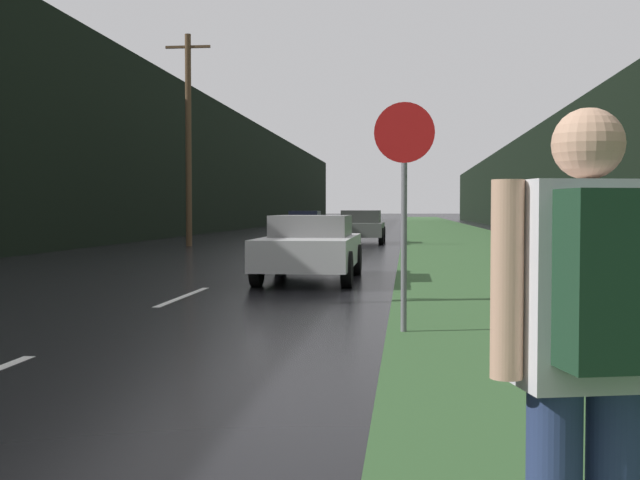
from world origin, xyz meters
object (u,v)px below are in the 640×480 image
at_px(car_passing_near, 311,246).
at_px(car_oncoming, 305,224).
at_px(stop_sign, 404,190).
at_px(car_passing_far, 361,227).
at_px(hitchhiker_with_backpack, 591,353).

height_order(car_passing_near, car_oncoming, car_oncoming).
relative_size(stop_sign, car_passing_near, 0.59).
relative_size(stop_sign, car_passing_far, 0.63).
xyz_separation_m(hitchhiker_with_backpack, car_passing_near, (-2.54, 13.87, -0.32)).
bearing_deg(hitchhiker_with_backpack, car_oncoming, 84.54).
bearing_deg(stop_sign, car_oncoming, 99.23).
relative_size(car_passing_far, car_oncoming, 1.05).
relative_size(stop_sign, hitchhiker_with_backpack, 1.53).
height_order(hitchhiker_with_backpack, car_oncoming, hitchhiker_with_backpack).
bearing_deg(stop_sign, car_passing_near, 105.58).
relative_size(car_passing_near, car_oncoming, 1.12).
height_order(stop_sign, car_passing_far, stop_sign).
height_order(stop_sign, car_passing_near, stop_sign).
relative_size(stop_sign, car_oncoming, 0.66).
xyz_separation_m(stop_sign, car_passing_near, (-1.94, 6.96, -0.99)).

